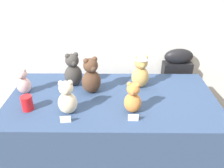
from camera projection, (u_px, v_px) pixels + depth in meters
wall_back at (113, 12)px, 2.09m from camera, size 7.00×0.08×2.60m
display_table at (112, 135)px, 1.96m from camera, size 1.62×0.82×0.79m
instrument_case at (173, 93)px, 2.38m from camera, size 0.29×0.13×0.99m
teddy_bear_honey at (141, 70)px, 1.84m from camera, size 0.16×0.14×0.32m
teddy_bear_ginger at (133, 99)px, 1.55m from camera, size 0.14×0.13×0.24m
teddy_bear_cream at (67, 98)px, 1.54m from camera, size 0.15×0.13×0.26m
teddy_bear_charcoal at (73, 71)px, 1.87m from camera, size 0.19×0.18×0.29m
teddy_bear_blush at (23, 82)px, 1.78m from camera, size 0.13×0.12×0.22m
teddy_bear_cocoa at (91, 77)px, 1.77m from camera, size 0.20×0.19×0.30m
party_cup_red at (27, 103)px, 1.60m from camera, size 0.08×0.08×0.11m
name_card_front_left at (133, 118)px, 1.51m from camera, size 0.07×0.01×0.05m
name_card_front_middle at (66, 119)px, 1.49m from camera, size 0.07×0.02×0.05m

